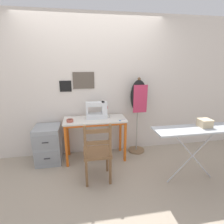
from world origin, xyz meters
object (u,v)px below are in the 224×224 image
sewing_machine (98,111)px  fabric_bowl (70,120)px  wooden_chair (97,153)px  thread_spool_near_machine (109,117)px  scissors (121,120)px  ironing_board (196,131)px  storage_box (205,123)px  filing_cabinet (49,144)px  dress_form (138,101)px

sewing_machine → fabric_bowl: bearing=-164.4°
wooden_chair → thread_spool_near_machine: bearing=66.6°
sewing_machine → scissors: size_ratio=3.03×
sewing_machine → ironing_board: (1.30, -0.94, -0.11)m
ironing_board → storage_box: storage_box is taller
thread_spool_near_machine → filing_cabinet: size_ratio=0.07×
thread_spool_near_machine → filing_cabinet: bearing=-180.0°
wooden_chair → sewing_machine: bearing=83.4°
scissors → filing_cabinet: bearing=172.4°
scissors → thread_spool_near_machine: (-0.18, 0.17, 0.02)m
thread_spool_near_machine → dress_form: 0.62m
filing_cabinet → dress_form: bearing=3.4°
fabric_bowl → wooden_chair: (0.40, -0.56, -0.34)m
wooden_chair → storage_box: bearing=-7.5°
scissors → filing_cabinet: scissors is taller
sewing_machine → fabric_bowl: size_ratio=3.42×
wooden_chair → ironing_board: 1.44m
thread_spool_near_machine → ironing_board: size_ratio=0.04×
fabric_bowl → wooden_chair: bearing=-54.2°
ironing_board → thread_spool_near_machine: bearing=140.4°
thread_spool_near_machine → wooden_chair: (-0.29, -0.66, -0.34)m
wooden_chair → ironing_board: (1.38, -0.24, 0.35)m
thread_spool_near_machine → ironing_board: ironing_board is taller
sewing_machine → wooden_chair: bearing=-96.6°
sewing_machine → wooden_chair: 0.83m
sewing_machine → filing_cabinet: 1.06m
filing_cabinet → storage_box: 2.55m
scissors → thread_spool_near_machine: 0.25m
sewing_machine → fabric_bowl: (-0.48, -0.13, -0.11)m
scissors → filing_cabinet: (-1.27, 0.17, -0.44)m
thread_spool_near_machine → storage_box: bearing=-34.8°
storage_box → scissors: bearing=146.9°
dress_form → storage_box: dress_form is taller
ironing_board → storage_box: bearing=15.1°
fabric_bowl → wooden_chair: size_ratio=0.12×
fabric_bowl → filing_cabinet: size_ratio=0.17×
dress_form → ironing_board: 1.16m
dress_form → ironing_board: dress_form is taller
wooden_chair → dress_form: size_ratio=0.64×
thread_spool_near_machine → filing_cabinet: thread_spool_near_machine is taller
fabric_bowl → storage_box: storage_box is taller
sewing_machine → thread_spool_near_machine: 0.24m
thread_spool_near_machine → filing_cabinet: (-1.09, -0.00, -0.46)m
wooden_chair → filing_cabinet: wooden_chair is taller
thread_spool_near_machine → fabric_bowl: bearing=-171.5°
dress_form → sewing_machine: bearing=-175.0°
fabric_bowl → storage_box: (1.93, -0.76, 0.11)m
scissors → thread_spool_near_machine: size_ratio=2.90×
storage_box → ironing_board: bearing=-164.9°
fabric_bowl → ironing_board: bearing=-24.2°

